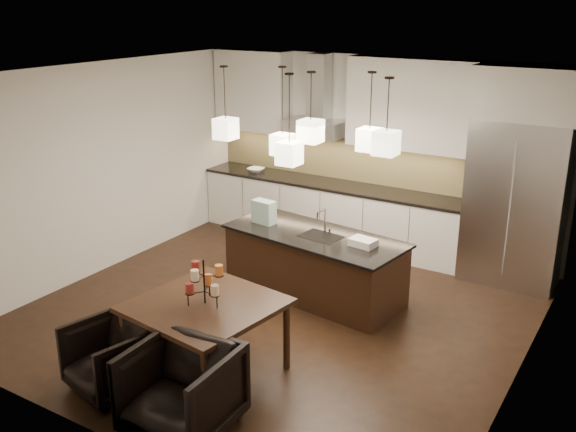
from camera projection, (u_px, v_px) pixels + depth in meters
The scene contains 37 objects.
floor at pixel (279, 312), 7.70m from camera, with size 5.50×5.50×0.02m, color black.
ceiling at pixel (278, 73), 6.79m from camera, with size 5.50×5.50×0.02m, color white.
wall_back at pixel (378, 152), 9.47m from camera, with size 5.50×0.02×2.80m, color silver.
wall_front at pixel (91, 290), 5.02m from camera, with size 5.50×0.02×2.80m, color silver.
wall_left at pixel (105, 168), 8.61m from camera, with size 0.02×5.50×2.80m, color silver.
wall_right at pixel (533, 247), 5.88m from camera, with size 0.02×5.50×2.80m, color silver.
refrigerator at pixel (516, 202), 8.23m from camera, with size 1.20×0.72×2.15m, color #B7B7BA.
fridge_panel at pixel (529, 93), 7.78m from camera, with size 1.26×0.72×0.65m, color silver.
lower_cabinets at pixel (329, 213), 9.82m from camera, with size 4.21×0.62×0.88m, color silver.
countertop at pixel (330, 184), 9.67m from camera, with size 4.21×0.66×0.04m, color black.
backsplash at pixel (340, 158), 9.81m from camera, with size 4.21×0.02×0.63m, color tan.
upper_cab_left at pixel (253, 91), 10.11m from camera, with size 1.25×0.35×1.25m, color silver.
upper_cab_right at pixel (412, 105), 8.79m from camera, with size 1.86×0.35×1.25m, color silver.
hood_canopy at pixel (315, 128), 9.60m from camera, with size 0.90×0.52×0.24m, color #B7B7BA.
hood_chimney at pixel (319, 87), 9.49m from camera, with size 0.30×0.28×0.96m, color #B7B7BA.
fruit_bowl at pixel (256, 170), 10.27m from camera, with size 0.26×0.26×0.06m, color silver.
island_body at pixel (314, 266), 8.01m from camera, with size 2.21×0.88×0.78m, color black.
island_top at pixel (315, 236), 7.88m from camera, with size 2.28×0.95×0.04m, color black.
faucet at pixel (325, 221), 7.83m from camera, with size 0.09×0.21×0.34m, color silver, non-canonical shape.
tote_bag at pixel (264, 212), 8.22m from camera, with size 0.30×0.16×0.30m, color #2B6950.
food_container at pixel (363, 242), 7.49m from camera, with size 0.30×0.21×0.09m, color silver.
dining_table at pixel (207, 338), 6.32m from camera, with size 1.28×1.28×0.77m, color black, non-canonical shape.
candelabra at pixel (204, 282), 6.12m from camera, with size 0.37×0.37×0.45m, color black, non-canonical shape.
candle_a at pixel (215, 290), 6.05m from camera, with size 0.08×0.08×0.10m, color beige.
candle_b at pixel (208, 280), 6.27m from camera, with size 0.08×0.08×0.10m, color orange.
candle_c at pixel (190, 288), 6.09m from camera, with size 0.08×0.08×0.10m, color maroon.
candle_d at pixel (219, 270), 6.09m from camera, with size 0.08×0.08×0.10m, color orange.
candle_e at pixel (195, 266), 6.18m from camera, with size 0.08×0.08×0.10m, color maroon.
candle_f at pixel (195, 275), 5.97m from camera, with size 0.08×0.08×0.10m, color beige.
armchair_left at pixel (111, 357), 6.07m from camera, with size 0.72×0.74×0.67m, color black.
armchair_right at pixel (182, 390), 5.46m from camera, with size 0.84×0.87×0.79m, color black.
pendant_a at pixel (226, 129), 7.88m from camera, with size 0.24×0.24×0.26m, color beige.
pendant_b at pixel (282, 144), 7.90m from camera, with size 0.24×0.24×0.26m, color beige.
pendant_c at pixel (311, 131), 7.28m from camera, with size 0.24×0.24×0.26m, color beige.
pendant_d at pixel (369, 140), 7.29m from camera, with size 0.24×0.24×0.26m, color beige.
pendant_e at pixel (386, 143), 6.78m from camera, with size 0.24×0.24×0.26m, color beige.
pendant_f at pixel (289, 153), 7.18m from camera, with size 0.24×0.24×0.26m, color beige.
Camera 1 is at (3.71, -5.84, 3.56)m, focal length 40.00 mm.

